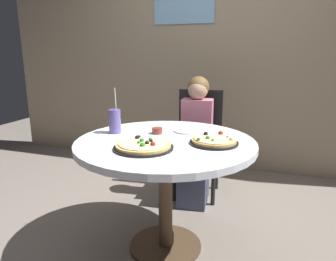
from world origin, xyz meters
TOP-DOWN VIEW (x-y plane):
  - ground_plane at (0.00, 0.00)m, footprint 8.00×8.00m
  - wall_with_window at (-0.00, 1.71)m, footprint 5.20×0.14m
  - dining_table at (0.00, 0.00)m, footprint 1.12×1.12m
  - chair_wooden at (-0.01, 0.94)m, footprint 0.44×0.44m
  - diner_child at (0.01, 0.75)m, footprint 0.28×0.42m
  - pizza_veggie at (-0.06, -0.20)m, footprint 0.34×0.34m
  - pizza_cheese at (0.30, 0.02)m, footprint 0.29×0.29m
  - soda_cup at (-0.38, 0.06)m, footprint 0.08×0.08m
  - sauce_bowl at (-0.10, 0.13)m, footprint 0.07×0.07m
  - plate_small at (0.07, 0.25)m, footprint 0.18×0.18m

SIDE VIEW (x-z plane):
  - ground_plane at x=0.00m, z-range 0.00..0.00m
  - diner_child at x=0.01m, z-range -0.06..1.02m
  - chair_wooden at x=-0.01m, z-range 0.06..1.01m
  - dining_table at x=0.00m, z-range 0.27..1.02m
  - plate_small at x=0.07m, z-range 0.75..0.76m
  - pizza_veggie at x=-0.06m, z-range 0.74..0.79m
  - pizza_cheese at x=0.30m, z-range 0.74..0.79m
  - sauce_bowl at x=-0.10m, z-range 0.75..0.79m
  - soda_cup at x=-0.38m, z-range 0.68..0.98m
  - wall_with_window at x=0.00m, z-range 0.00..2.90m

